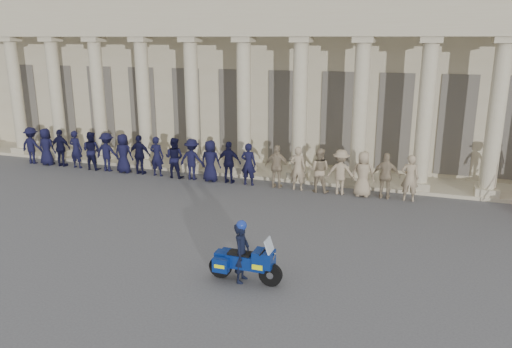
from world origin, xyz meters
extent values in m
plane|color=#48484B|center=(0.00, 0.00, 0.00)|extent=(90.00, 90.00, 0.00)
cube|color=tan|center=(0.00, 15.00, 4.50)|extent=(40.00, 10.00, 9.00)
cube|color=tan|center=(0.00, 8.80, 0.07)|extent=(40.00, 2.60, 0.15)
cube|color=tan|center=(0.00, 8.00, 6.79)|extent=(35.80, 1.00, 1.00)
cube|color=tan|center=(-14.30, 8.00, 0.30)|extent=(0.90, 0.90, 0.30)
cylinder|color=tan|center=(-14.30, 8.00, 3.25)|extent=(0.64, 0.64, 5.60)
cube|color=tan|center=(-14.30, 8.00, 6.17)|extent=(0.85, 0.85, 0.24)
cube|color=tan|center=(-11.70, 8.00, 0.30)|extent=(0.90, 0.90, 0.30)
cylinder|color=tan|center=(-11.70, 8.00, 3.25)|extent=(0.64, 0.64, 5.60)
cube|color=tan|center=(-11.70, 8.00, 6.17)|extent=(0.85, 0.85, 0.24)
cube|color=tan|center=(-9.10, 8.00, 0.30)|extent=(0.90, 0.90, 0.30)
cylinder|color=tan|center=(-9.10, 8.00, 3.25)|extent=(0.64, 0.64, 5.60)
cube|color=tan|center=(-9.10, 8.00, 6.17)|extent=(0.85, 0.85, 0.24)
cube|color=tan|center=(-6.50, 8.00, 0.30)|extent=(0.90, 0.90, 0.30)
cylinder|color=tan|center=(-6.50, 8.00, 3.25)|extent=(0.64, 0.64, 5.60)
cube|color=tan|center=(-6.50, 8.00, 6.17)|extent=(0.85, 0.85, 0.24)
cube|color=tan|center=(-3.90, 8.00, 0.30)|extent=(0.90, 0.90, 0.30)
cylinder|color=tan|center=(-3.90, 8.00, 3.25)|extent=(0.64, 0.64, 5.60)
cube|color=tan|center=(-3.90, 8.00, 6.17)|extent=(0.85, 0.85, 0.24)
cube|color=tan|center=(-1.30, 8.00, 0.30)|extent=(0.90, 0.90, 0.30)
cylinder|color=tan|center=(-1.30, 8.00, 3.25)|extent=(0.64, 0.64, 5.60)
cube|color=tan|center=(-1.30, 8.00, 6.17)|extent=(0.85, 0.85, 0.24)
cube|color=tan|center=(1.30, 8.00, 0.30)|extent=(0.90, 0.90, 0.30)
cylinder|color=tan|center=(1.30, 8.00, 3.25)|extent=(0.64, 0.64, 5.60)
cube|color=tan|center=(1.30, 8.00, 6.17)|extent=(0.85, 0.85, 0.24)
cube|color=tan|center=(3.90, 8.00, 0.30)|extent=(0.90, 0.90, 0.30)
cylinder|color=tan|center=(3.90, 8.00, 3.25)|extent=(0.64, 0.64, 5.60)
cube|color=tan|center=(3.90, 8.00, 6.17)|extent=(0.85, 0.85, 0.24)
cube|color=tan|center=(6.50, 8.00, 0.30)|extent=(0.90, 0.90, 0.30)
cylinder|color=tan|center=(6.50, 8.00, 3.25)|extent=(0.64, 0.64, 5.60)
cube|color=tan|center=(6.50, 8.00, 6.17)|extent=(0.85, 0.85, 0.24)
cube|color=tan|center=(9.10, 8.00, 0.30)|extent=(0.90, 0.90, 0.30)
cylinder|color=tan|center=(9.10, 8.00, 3.25)|extent=(0.64, 0.64, 5.60)
cube|color=tan|center=(9.10, 8.00, 6.17)|extent=(0.85, 0.85, 0.24)
cube|color=black|center=(-15.60, 10.02, 2.55)|extent=(1.30, 0.12, 4.20)
cube|color=black|center=(-13.00, 10.02, 2.55)|extent=(1.30, 0.12, 4.20)
cube|color=black|center=(-10.40, 10.02, 2.55)|extent=(1.30, 0.12, 4.20)
cube|color=black|center=(-7.80, 10.02, 2.55)|extent=(1.30, 0.12, 4.20)
cube|color=black|center=(-5.20, 10.02, 2.55)|extent=(1.30, 0.12, 4.20)
cube|color=black|center=(-2.60, 10.02, 2.55)|extent=(1.30, 0.12, 4.20)
cube|color=black|center=(0.00, 10.02, 2.55)|extent=(1.30, 0.12, 4.20)
cube|color=black|center=(2.60, 10.02, 2.55)|extent=(1.30, 0.12, 4.20)
cube|color=black|center=(5.20, 10.02, 2.55)|extent=(1.30, 0.12, 4.20)
cube|color=black|center=(7.80, 10.02, 2.55)|extent=(1.30, 0.12, 4.20)
imported|color=black|center=(-12.35, 6.61, 0.93)|extent=(1.21, 0.69, 1.87)
imported|color=black|center=(-11.44, 6.61, 0.93)|extent=(0.91, 0.59, 1.87)
imported|color=black|center=(-10.54, 6.61, 0.93)|extent=(1.09, 0.46, 1.87)
imported|color=black|center=(-9.63, 6.61, 0.93)|extent=(0.68, 0.45, 1.87)
imported|color=black|center=(-8.73, 6.61, 0.93)|extent=(0.91, 0.71, 1.87)
imported|color=black|center=(-7.82, 6.61, 0.93)|extent=(1.21, 0.69, 1.87)
imported|color=black|center=(-6.92, 6.61, 0.93)|extent=(0.91, 0.59, 1.87)
imported|color=black|center=(-6.01, 6.61, 0.93)|extent=(1.09, 0.46, 1.87)
imported|color=black|center=(-5.11, 6.61, 0.93)|extent=(0.68, 0.45, 1.87)
imported|color=black|center=(-4.20, 6.61, 0.93)|extent=(0.91, 0.71, 1.87)
imported|color=black|center=(-3.30, 6.61, 0.93)|extent=(1.21, 0.69, 1.87)
imported|color=black|center=(-2.39, 6.61, 0.93)|extent=(0.91, 0.59, 1.87)
imported|color=black|center=(-1.49, 6.61, 0.93)|extent=(1.09, 0.46, 1.87)
imported|color=black|center=(-0.58, 6.61, 0.93)|extent=(0.68, 0.45, 1.87)
imported|color=gray|center=(0.72, 6.61, 0.93)|extent=(1.09, 0.46, 1.87)
imported|color=gray|center=(1.63, 6.61, 0.93)|extent=(0.68, 0.45, 1.87)
imported|color=gray|center=(2.53, 6.61, 0.93)|extent=(0.91, 0.71, 1.87)
imported|color=gray|center=(3.44, 6.61, 0.93)|extent=(1.21, 0.69, 1.87)
imported|color=gray|center=(4.34, 6.61, 0.93)|extent=(0.91, 0.59, 1.87)
imported|color=gray|center=(5.25, 6.61, 0.93)|extent=(1.09, 0.46, 1.87)
imported|color=gray|center=(6.16, 6.61, 0.93)|extent=(0.68, 0.45, 1.87)
cylinder|color=black|center=(3.12, -1.87, 0.31)|extent=(0.62, 0.13, 0.62)
cylinder|color=black|center=(1.71, -1.87, 0.31)|extent=(0.62, 0.13, 0.62)
cube|color=navy|center=(2.46, -1.87, 0.58)|extent=(1.08, 0.40, 0.36)
cube|color=navy|center=(2.94, -1.87, 0.73)|extent=(0.52, 0.49, 0.42)
cube|color=silver|center=(2.94, -1.87, 0.52)|extent=(0.21, 0.28, 0.11)
cube|color=#B2BFCC|center=(3.10, -1.87, 1.05)|extent=(0.20, 0.43, 0.50)
cube|color=black|center=(2.28, -1.87, 0.77)|extent=(0.61, 0.32, 0.09)
cube|color=navy|center=(1.76, -1.87, 0.66)|extent=(0.33, 0.32, 0.21)
cube|color=navy|center=(1.85, -2.17, 0.52)|extent=(0.42, 0.21, 0.38)
cube|color=#F1FE0D|center=(1.85, -2.17, 0.52)|extent=(0.28, 0.23, 0.09)
cube|color=navy|center=(1.85, -1.57, 0.52)|extent=(0.42, 0.21, 0.38)
cube|color=#F1FE0D|center=(1.85, -1.57, 0.52)|extent=(0.28, 0.23, 0.09)
cylinder|color=silver|center=(1.99, -1.64, 0.28)|extent=(0.56, 0.10, 0.09)
cylinder|color=black|center=(2.94, -1.87, 0.96)|extent=(0.04, 0.66, 0.03)
imported|color=black|center=(2.32, -1.87, 0.81)|extent=(0.39, 0.59, 1.62)
sphere|color=navy|center=(2.32, -1.87, 1.57)|extent=(0.28, 0.28, 0.28)
camera|label=1|loc=(6.64, -13.12, 6.26)|focal=35.00mm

